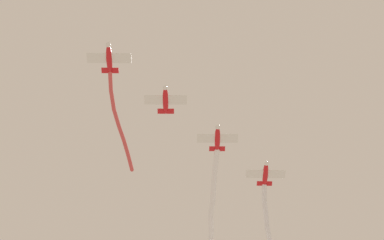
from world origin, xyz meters
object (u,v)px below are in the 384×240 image
airplane_lead (109,58)px  airplane_slot (265,174)px  airplane_left_wing (166,100)px  airplane_right_wing (217,138)px

airplane_lead → airplane_slot: airplane_slot is taller
airplane_lead → airplane_left_wing: 11.04m
airplane_lead → airplane_slot: 33.12m
airplane_lead → airplane_right_wing: size_ratio=1.00×
airplane_lead → airplane_slot: size_ratio=1.00×
airplane_left_wing → airplane_right_wing: 11.04m
airplane_lead → airplane_right_wing: 22.08m
airplane_left_wing → airplane_right_wing: airplane_right_wing is taller
airplane_lead → airplane_right_wing: (12.09, -18.47, 0.50)m
airplane_right_wing → airplane_slot: size_ratio=1.00×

